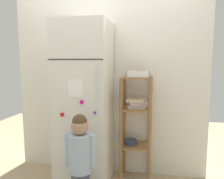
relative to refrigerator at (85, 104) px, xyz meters
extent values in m
cube|color=silver|center=(0.22, 0.32, 0.25)|extent=(2.40, 0.03, 2.35)
cube|color=silver|center=(0.00, 0.00, 0.00)|extent=(0.58, 0.58, 1.85)
cube|color=black|center=(0.00, -0.29, 0.51)|extent=(0.57, 0.01, 0.01)
cylinder|color=silver|center=(0.23, -0.31, 0.25)|extent=(0.02, 0.02, 0.41)
cube|color=white|center=(0.00, -0.29, 0.22)|extent=(0.16, 0.01, 0.19)
cube|color=#5016CC|center=(-0.10, -0.29, -0.26)|extent=(0.02, 0.01, 0.02)
cube|color=#E11074|center=(0.06, -0.29, 0.08)|extent=(0.04, 0.02, 0.04)
cube|color=#6636CC|center=(0.20, -0.29, -0.03)|extent=(0.03, 0.01, 0.03)
cube|color=red|center=(-0.15, -0.29, -0.06)|extent=(0.04, 0.01, 0.04)
cylinder|color=#9EB2C6|center=(0.11, -0.51, -0.36)|extent=(0.22, 0.22, 0.36)
sphere|color=#9EB2C6|center=(0.11, -0.45, -0.19)|extent=(0.10, 0.10, 0.10)
sphere|color=#A87A5B|center=(0.11, -0.51, -0.11)|extent=(0.16, 0.16, 0.16)
sphere|color=#4C3823|center=(0.11, -0.51, -0.06)|extent=(0.14, 0.14, 0.14)
cylinder|color=#9EB2C6|center=(-0.01, -0.51, -0.34)|extent=(0.06, 0.06, 0.31)
cylinder|color=#9EB2C6|center=(0.23, -0.51, -0.34)|extent=(0.06, 0.06, 0.31)
cylinder|color=olive|center=(0.42, -0.02, -0.31)|extent=(0.04, 0.04, 1.23)
cylinder|color=olive|center=(0.74, -0.02, -0.31)|extent=(0.04, 0.04, 1.23)
cylinder|color=olive|center=(0.42, 0.27, -0.31)|extent=(0.04, 0.04, 1.23)
cylinder|color=olive|center=(0.74, 0.27, -0.31)|extent=(0.04, 0.04, 1.23)
cube|color=olive|center=(0.58, 0.13, 0.30)|extent=(0.34, 0.31, 0.02)
cube|color=olive|center=(0.58, 0.13, -0.06)|extent=(0.34, 0.31, 0.02)
cube|color=olive|center=(0.58, 0.13, -0.50)|extent=(0.34, 0.31, 0.02)
cube|color=silver|center=(0.59, 0.14, -0.03)|extent=(0.20, 0.18, 0.04)
cube|color=#B293A3|center=(0.61, 0.12, 0.01)|extent=(0.20, 0.19, 0.04)
cube|color=#C6AD8E|center=(0.58, 0.11, 0.05)|extent=(0.21, 0.19, 0.03)
cylinder|color=#2D384C|center=(0.52, 0.13, -0.46)|extent=(0.15, 0.15, 0.06)
cube|color=white|center=(0.60, 0.11, 0.31)|extent=(0.25, 0.19, 0.01)
cube|color=white|center=(0.60, 0.02, 0.35)|extent=(0.25, 0.01, 0.07)
cube|color=white|center=(0.60, 0.21, 0.35)|extent=(0.25, 0.01, 0.07)
cube|color=white|center=(0.48, 0.11, 0.35)|extent=(0.01, 0.19, 0.07)
cube|color=white|center=(0.72, 0.11, 0.35)|extent=(0.01, 0.19, 0.07)
sphere|color=maroon|center=(0.64, 0.09, 0.35)|extent=(0.06, 0.06, 0.06)
sphere|color=red|center=(0.60, 0.14, 0.35)|extent=(0.07, 0.07, 0.07)
camera|label=1|loc=(0.77, -2.43, 0.49)|focal=36.07mm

